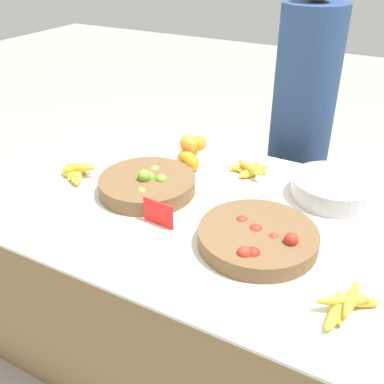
% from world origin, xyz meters
% --- Properties ---
extents(ground_plane, '(12.00, 12.00, 0.00)m').
position_xyz_m(ground_plane, '(0.00, 0.00, 0.00)').
color(ground_plane, '#A39E93').
extents(market_table, '(1.58, 1.06, 0.72)m').
position_xyz_m(market_table, '(0.00, 0.00, 0.36)').
color(market_table, olive).
rests_on(market_table, ground_plane).
extents(lime_bowl, '(0.38, 0.38, 0.10)m').
position_xyz_m(lime_bowl, '(-0.20, -0.01, 0.75)').
color(lime_bowl, brown).
rests_on(lime_bowl, market_table).
extents(tomato_basket, '(0.39, 0.39, 0.09)m').
position_xyz_m(tomato_basket, '(0.31, -0.12, 0.75)').
color(tomato_basket, brown).
rests_on(tomato_basket, market_table).
extents(orange_pile, '(0.14, 0.18, 0.13)m').
position_xyz_m(orange_pile, '(-0.17, 0.29, 0.78)').
color(orange_pile, orange).
rests_on(orange_pile, market_table).
extents(metal_bowl, '(0.32, 0.32, 0.08)m').
position_xyz_m(metal_bowl, '(0.45, 0.31, 0.76)').
color(metal_bowl, '#B7B7BF').
rests_on(metal_bowl, market_table).
extents(price_sign, '(0.13, 0.02, 0.09)m').
position_xyz_m(price_sign, '(-0.03, -0.18, 0.77)').
color(price_sign, red).
rests_on(price_sign, market_table).
extents(banana_bunch_front_right, '(0.16, 0.17, 0.06)m').
position_xyz_m(banana_bunch_front_right, '(-0.52, -0.05, 0.75)').
color(banana_bunch_front_right, gold).
rests_on(banana_bunch_front_right, market_table).
extents(banana_bunch_front_center, '(0.18, 0.16, 0.06)m').
position_xyz_m(banana_bunch_front_center, '(0.11, 0.33, 0.74)').
color(banana_bunch_front_center, gold).
rests_on(banana_bunch_front_center, market_table).
extents(banana_bunch_middle_right, '(0.17, 0.20, 0.05)m').
position_xyz_m(banana_bunch_middle_right, '(0.63, -0.29, 0.74)').
color(banana_bunch_middle_right, gold).
rests_on(banana_bunch_middle_right, market_table).
extents(vendor_person, '(0.30, 0.30, 1.52)m').
position_xyz_m(vendor_person, '(0.16, 0.83, 0.70)').
color(vendor_person, navy).
rests_on(vendor_person, ground_plane).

